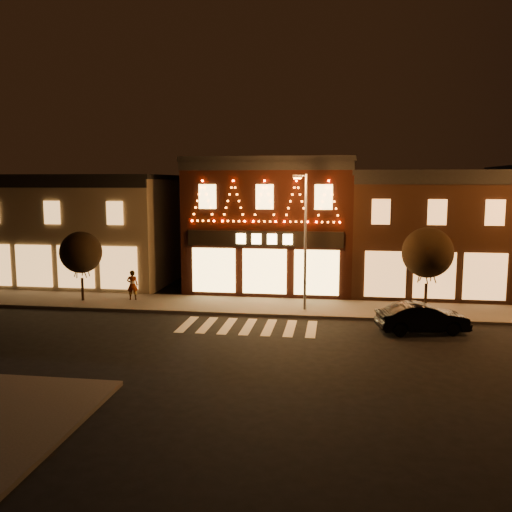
# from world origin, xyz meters

# --- Properties ---
(ground) EXTENTS (120.00, 120.00, 0.00)m
(ground) POSITION_xyz_m (0.00, 0.00, 0.00)
(ground) COLOR black
(ground) RESTS_ON ground
(sidewalk_far) EXTENTS (44.00, 4.00, 0.15)m
(sidewalk_far) POSITION_xyz_m (2.00, 8.00, 0.07)
(sidewalk_far) COLOR #47423D
(sidewalk_far) RESTS_ON ground
(building_left) EXTENTS (12.20, 8.28, 7.30)m
(building_left) POSITION_xyz_m (-13.00, 13.99, 3.66)
(building_left) COLOR #7F735A
(building_left) RESTS_ON ground
(building_pulp) EXTENTS (10.20, 8.34, 8.30)m
(building_pulp) POSITION_xyz_m (0.00, 13.98, 4.16)
(building_pulp) COLOR black
(building_pulp) RESTS_ON ground
(building_right_a) EXTENTS (9.20, 8.28, 7.50)m
(building_right_a) POSITION_xyz_m (9.50, 13.99, 3.76)
(building_right_a) COLOR #341D12
(building_right_a) RESTS_ON ground
(streetlamp_mid) EXTENTS (0.66, 1.62, 7.09)m
(streetlamp_mid) POSITION_xyz_m (2.43, 7.13, 4.31)
(streetlamp_mid) COLOR #59595E
(streetlamp_mid) RESTS_ON sidewalk_far
(tree_left) EXTENTS (2.35, 2.35, 3.93)m
(tree_left) POSITION_xyz_m (-10.15, 7.73, 2.90)
(tree_left) COLOR black
(tree_left) RESTS_ON sidewalk_far
(tree_right) EXTENTS (2.62, 2.62, 4.38)m
(tree_right) POSITION_xyz_m (8.76, 7.97, 3.21)
(tree_right) COLOR black
(tree_right) RESTS_ON sidewalk_far
(dark_sedan) EXTENTS (4.31, 2.28, 1.35)m
(dark_sedan) POSITION_xyz_m (8.03, 4.19, 0.68)
(dark_sedan) COLOR black
(dark_sedan) RESTS_ON ground
(pedestrian) EXTENTS (0.69, 0.53, 1.70)m
(pedestrian) POSITION_xyz_m (-7.40, 8.32, 1.00)
(pedestrian) COLOR gray
(pedestrian) RESTS_ON sidewalk_far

